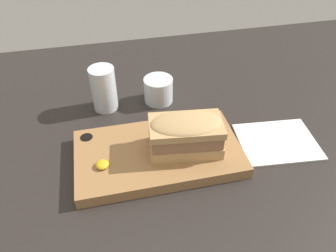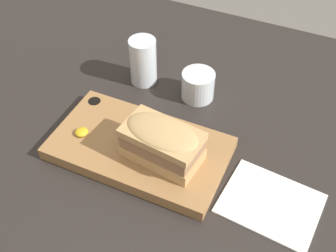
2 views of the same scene
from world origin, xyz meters
TOP-DOWN VIEW (x-y plane):
  - dining_table at (0.00, 0.00)cm, footprint 181.02×101.02cm
  - serving_board at (-7.27, -5.55)cm, footprint 33.76×18.94cm
  - sandwich at (-1.78, -6.59)cm, footprint 15.17×9.64cm
  - mustard_dollop at (-18.64, -7.92)cm, footprint 2.60×2.60cm
  - water_glass at (-16.43, 14.56)cm, footprint 6.09×6.09cm
  - wine_glass at (-3.07, 14.56)cm, footprint 7.28×7.28cm
  - napkin at (19.37, -6.64)cm, footprint 17.92×14.84cm

SIDE VIEW (x-z plane):
  - dining_table at x=0.00cm, z-range 0.00..2.00cm
  - napkin at x=19.37cm, z-range 2.00..2.40cm
  - serving_board at x=-7.27cm, z-range 1.97..4.61cm
  - wine_glass at x=-3.07cm, z-range 1.70..8.01cm
  - mustard_dollop at x=-18.64cm, z-range 4.58..5.62cm
  - water_glass at x=-16.43cm, z-range 1.27..12.25cm
  - sandwich at x=-1.78cm, z-range 4.87..12.63cm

